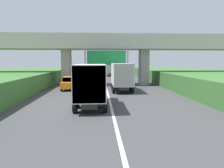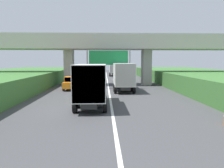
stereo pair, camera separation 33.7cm
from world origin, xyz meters
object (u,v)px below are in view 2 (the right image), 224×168
(truck_yellow, at_px, (92,83))
(truck_red, at_px, (114,68))
(overhead_highway_sign, at_px, (109,60))
(truck_blue, at_px, (123,75))
(car_orange, at_px, (72,83))

(truck_yellow, distance_m, truck_red, 38.20)
(overhead_highway_sign, relative_size, truck_yellow, 0.81)
(truck_red, height_order, truck_blue, same)
(truck_yellow, bearing_deg, car_orange, 106.79)
(truck_red, xyz_separation_m, car_orange, (-6.71, -27.39, -1.08))
(overhead_highway_sign, distance_m, truck_blue, 3.47)
(truck_red, relative_size, truck_blue, 1.00)
(truck_red, bearing_deg, truck_blue, -90.26)
(overhead_highway_sign, relative_size, truck_red, 0.81)
(overhead_highway_sign, relative_size, truck_blue, 0.81)
(truck_yellow, xyz_separation_m, car_orange, (-3.21, 10.65, -1.08))
(truck_blue, bearing_deg, car_orange, 168.55)
(truck_red, height_order, car_orange, truck_red)
(overhead_highway_sign, relative_size, car_orange, 1.43)
(truck_blue, bearing_deg, truck_yellow, -109.86)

